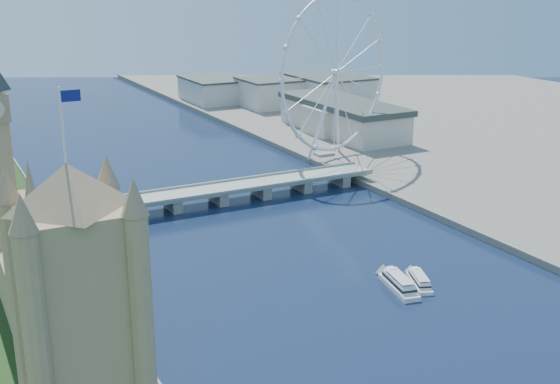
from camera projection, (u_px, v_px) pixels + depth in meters
victoria_tower at (83, 352)px, 159.61m from camera, size 28.16×28.16×112.00m
parliament_range at (42, 296)px, 270.64m from camera, size 24.00×200.00×70.00m
westminster_bridge at (218, 193)px, 441.03m from camera, size 220.00×22.00×9.50m
london_eye at (336, 74)px, 523.12m from camera, size 113.60×39.12×124.30m
county_hall at (342, 136)px, 630.76m from camera, size 54.00×144.00×35.00m
city_skyline at (150, 107)px, 675.67m from camera, size 505.00×280.00×32.00m
tour_boat_near at (398, 289)px, 319.98m from camera, size 14.69×33.15×7.12m
tour_boat_far at (419, 285)px, 324.23m from camera, size 16.16×27.11×5.83m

